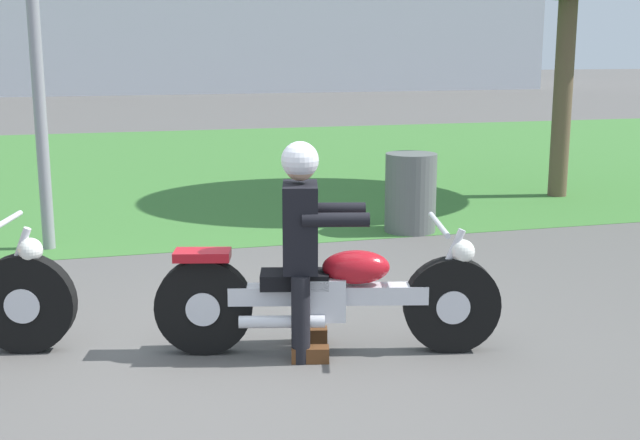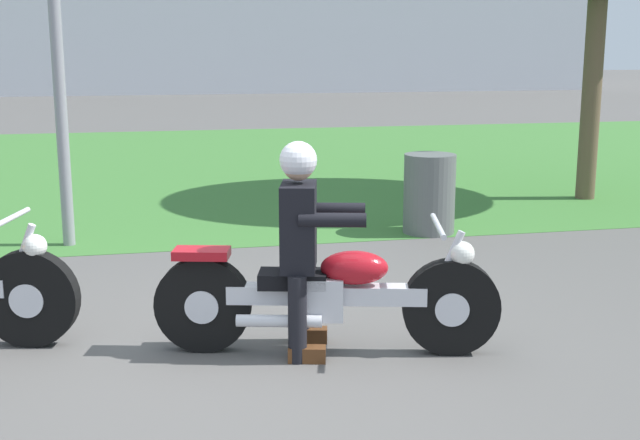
% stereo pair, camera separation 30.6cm
% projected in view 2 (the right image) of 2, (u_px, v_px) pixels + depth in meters
% --- Properties ---
extents(ground, '(120.00, 120.00, 0.00)m').
position_uv_depth(ground, '(239.00, 360.00, 5.32)').
color(ground, '#565451').
extents(grass_verge, '(60.00, 12.00, 0.01)m').
position_uv_depth(grass_verge, '(176.00, 166.00, 13.93)').
color(grass_verge, '#3D7533').
rests_on(grass_verge, ground).
extents(motorcycle_lead, '(2.22, 0.84, 0.88)m').
position_uv_depth(motorcycle_lead, '(328.00, 295.00, 5.38)').
color(motorcycle_lead, black).
rests_on(motorcycle_lead, ground).
extents(rider_lead, '(0.62, 0.55, 1.40)m').
position_uv_depth(rider_lead, '(301.00, 231.00, 5.30)').
color(rider_lead, black).
rests_on(rider_lead, ground).
extents(trash_can, '(0.55, 0.55, 0.86)m').
position_uv_depth(trash_can, '(429.00, 194.00, 8.87)').
color(trash_can, '#595E5B').
rests_on(trash_can, ground).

